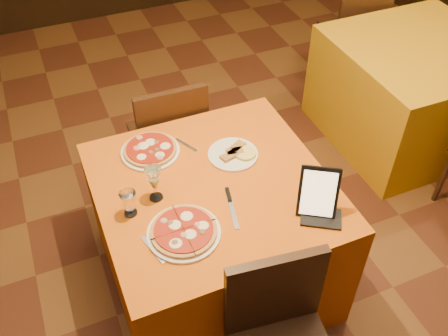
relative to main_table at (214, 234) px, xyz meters
name	(u,v)px	position (x,y,z in m)	size (l,w,h in m)	color
floor	(242,271)	(0.16, -0.04, -0.38)	(6.00, 7.00, 0.01)	#5E2D19
main_table	(214,234)	(0.00, 0.00, 0.00)	(1.10, 1.10, 0.75)	#CE5C0D
side_table	(411,92)	(1.81, 0.66, 0.00)	(1.10, 1.10, 0.75)	#CD8E0D
chair_main_far	(167,136)	(0.00, 0.78, 0.08)	(0.37, 0.37, 0.91)	#2E220F
chair_side_far	(350,31)	(1.81, 1.48, 0.08)	(0.44, 0.44, 0.91)	black
pizza_near	(184,232)	(-0.23, -0.23, 0.39)	(0.32, 0.32, 0.03)	white
pizza_far	(150,150)	(-0.21, 0.34, 0.39)	(0.30, 0.30, 0.03)	white
cutlet_dish	(233,154)	(0.17, 0.15, 0.39)	(0.26, 0.26, 0.03)	white
wine_glass	(154,183)	(-0.28, 0.02, 0.47)	(0.07, 0.07, 0.19)	#E7EF88
water_glass	(129,204)	(-0.41, -0.02, 0.44)	(0.07, 0.07, 0.13)	white
tablet	(318,192)	(0.37, -0.34, 0.49)	(0.18, 0.02, 0.24)	black
knife	(232,209)	(0.02, -0.18, 0.38)	(0.25, 0.02, 0.01)	#A5A4AB
fork_near	(153,250)	(-0.38, -0.26, 0.38)	(0.17, 0.02, 0.01)	silver
fork_far	(186,145)	(-0.02, 0.32, 0.38)	(0.15, 0.02, 0.01)	silver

